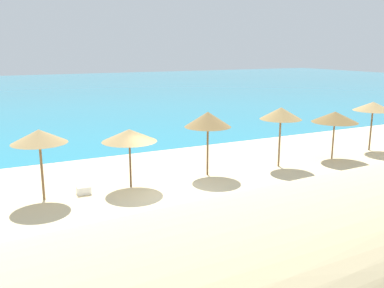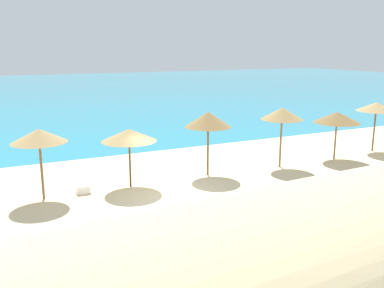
{
  "view_description": "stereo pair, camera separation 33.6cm",
  "coord_description": "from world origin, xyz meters",
  "px_view_note": "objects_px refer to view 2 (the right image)",
  "views": [
    {
      "loc": [
        -6.27,
        -14.18,
        5.64
      ],
      "look_at": [
        1.71,
        1.6,
        1.59
      ],
      "focal_mm": 39.15,
      "sensor_mm": 36.0,
      "label": 1
    },
    {
      "loc": [
        -5.97,
        -14.33,
        5.64
      ],
      "look_at": [
        1.71,
        1.6,
        1.59
      ],
      "focal_mm": 39.15,
      "sensor_mm": 36.0,
      "label": 2
    }
  ],
  "objects_px": {
    "beach_umbrella_6": "(282,114)",
    "cooler_box": "(83,189)",
    "beach_umbrella_3": "(39,136)",
    "beach_umbrella_5": "(208,120)",
    "beach_umbrella_8": "(376,107)",
    "beach_umbrella_7": "(337,117)",
    "beach_umbrella_4": "(129,135)"
  },
  "relations": [
    {
      "from": "beach_umbrella_5",
      "to": "beach_umbrella_8",
      "type": "relative_size",
      "value": 1.06
    },
    {
      "from": "beach_umbrella_3",
      "to": "beach_umbrella_6",
      "type": "distance_m",
      "value": 10.93
    },
    {
      "from": "beach_umbrella_4",
      "to": "beach_umbrella_6",
      "type": "xyz_separation_m",
      "value": [
        7.47,
        -0.26,
        0.42
      ]
    },
    {
      "from": "beach_umbrella_7",
      "to": "beach_umbrella_8",
      "type": "height_order",
      "value": "beach_umbrella_8"
    },
    {
      "from": "beach_umbrella_3",
      "to": "beach_umbrella_5",
      "type": "relative_size",
      "value": 0.94
    },
    {
      "from": "beach_umbrella_6",
      "to": "cooler_box",
      "type": "height_order",
      "value": "beach_umbrella_6"
    },
    {
      "from": "beach_umbrella_3",
      "to": "beach_umbrella_8",
      "type": "distance_m",
      "value": 17.64
    },
    {
      "from": "beach_umbrella_7",
      "to": "cooler_box",
      "type": "distance_m",
      "value": 13.0
    },
    {
      "from": "beach_umbrella_8",
      "to": "beach_umbrella_3",
      "type": "bearing_deg",
      "value": -179.86
    },
    {
      "from": "beach_umbrella_4",
      "to": "beach_umbrella_7",
      "type": "bearing_deg",
      "value": -1.85
    },
    {
      "from": "beach_umbrella_3",
      "to": "beach_umbrella_8",
      "type": "bearing_deg",
      "value": 0.14
    },
    {
      "from": "cooler_box",
      "to": "beach_umbrella_8",
      "type": "bearing_deg",
      "value": 0.19
    },
    {
      "from": "beach_umbrella_8",
      "to": "beach_umbrella_7",
      "type": "bearing_deg",
      "value": -172.07
    },
    {
      "from": "beach_umbrella_6",
      "to": "beach_umbrella_3",
      "type": "bearing_deg",
      "value": 178.31
    },
    {
      "from": "beach_umbrella_3",
      "to": "beach_umbrella_7",
      "type": "bearing_deg",
      "value": -1.67
    },
    {
      "from": "beach_umbrella_6",
      "to": "cooler_box",
      "type": "relative_size",
      "value": 5.51
    },
    {
      "from": "beach_umbrella_3",
      "to": "beach_umbrella_4",
      "type": "bearing_deg",
      "value": -1.11
    },
    {
      "from": "beach_umbrella_4",
      "to": "beach_umbrella_8",
      "type": "distance_m",
      "value": 14.19
    },
    {
      "from": "beach_umbrella_5",
      "to": "beach_umbrella_6",
      "type": "distance_m",
      "value": 3.8
    },
    {
      "from": "beach_umbrella_7",
      "to": "beach_umbrella_8",
      "type": "xyz_separation_m",
      "value": [
        3.3,
        0.46,
        0.29
      ]
    },
    {
      "from": "beach_umbrella_6",
      "to": "beach_umbrella_7",
      "type": "height_order",
      "value": "beach_umbrella_6"
    },
    {
      "from": "beach_umbrella_8",
      "to": "cooler_box",
      "type": "distance_m",
      "value": 16.3
    },
    {
      "from": "beach_umbrella_3",
      "to": "cooler_box",
      "type": "xyz_separation_m",
      "value": [
        1.51,
        -0.01,
        -2.31
      ]
    },
    {
      "from": "beach_umbrella_4",
      "to": "beach_umbrella_6",
      "type": "relative_size",
      "value": 0.84
    },
    {
      "from": "beach_umbrella_6",
      "to": "beach_umbrella_5",
      "type": "bearing_deg",
      "value": 174.78
    },
    {
      "from": "beach_umbrella_6",
      "to": "cooler_box",
      "type": "xyz_separation_m",
      "value": [
        -9.42,
        0.31,
        -2.46
      ]
    },
    {
      "from": "beach_umbrella_8",
      "to": "cooler_box",
      "type": "bearing_deg",
      "value": -179.81
    },
    {
      "from": "beach_umbrella_5",
      "to": "beach_umbrella_8",
      "type": "height_order",
      "value": "beach_umbrella_5"
    },
    {
      "from": "beach_umbrella_3",
      "to": "beach_umbrella_5",
      "type": "distance_m",
      "value": 7.14
    },
    {
      "from": "beach_umbrella_5",
      "to": "beach_umbrella_6",
      "type": "height_order",
      "value": "beach_umbrella_6"
    },
    {
      "from": "beach_umbrella_8",
      "to": "cooler_box",
      "type": "xyz_separation_m",
      "value": [
        -16.13,
        -0.05,
        -2.34
      ]
    },
    {
      "from": "beach_umbrella_8",
      "to": "cooler_box",
      "type": "relative_size",
      "value": 5.21
    }
  ]
}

